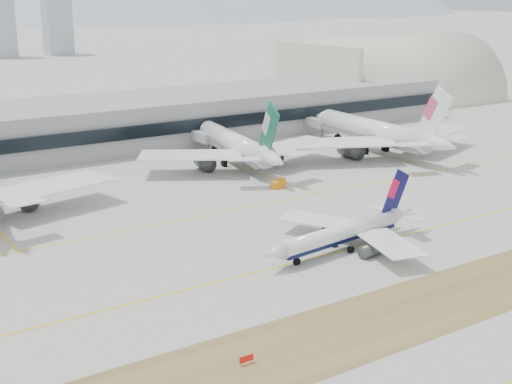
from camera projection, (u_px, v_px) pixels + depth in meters
ground at (297, 251)px, 140.66m from camera, size 3000.00×3000.00×0.00m
taxiing_airliner at (345, 233)px, 140.70m from camera, size 42.06×36.33×14.13m
widebody_cathay at (237, 146)px, 207.63m from camera, size 61.96×61.32×22.39m
widebody_china_air at (378, 133)px, 223.76m from camera, size 68.67×67.25×24.51m
terminal at (86, 126)px, 230.84m from camera, size 280.00×43.10×15.00m
hangar at (391, 101)px, 331.06m from camera, size 91.00×60.00×60.00m
hold_sign_left at (246, 359)px, 97.46m from camera, size 2.20×0.15×1.35m
gse_c at (279, 184)px, 185.12m from camera, size 3.55×2.00×2.60m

